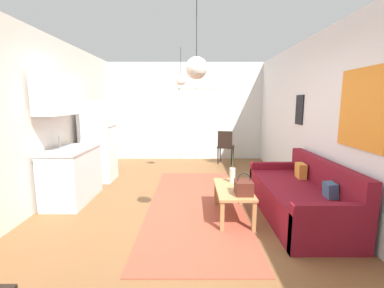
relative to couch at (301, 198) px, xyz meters
name	(u,v)px	position (x,y,z in m)	size (l,w,h in m)	color
ground_plane	(179,218)	(-1.75, 0.06, -0.33)	(4.95, 8.39, 0.10)	brown
wall_back	(185,112)	(-1.74, 4.01, 1.08)	(4.55, 0.13, 2.74)	silver
wall_right	(338,122)	(0.47, 0.06, 1.09)	(0.12, 7.99, 2.74)	silver
wall_left	(19,122)	(-3.97, 0.06, 1.09)	(0.12, 7.99, 2.74)	silver
area_rug	(194,204)	(-1.52, 0.47, -0.27)	(1.46, 3.68, 0.01)	#9E4733
couch	(301,198)	(0.00, 0.00, 0.00)	(0.90, 2.03, 0.83)	maroon
coffee_table	(232,192)	(-0.99, 0.01, 0.09)	(0.49, 0.98, 0.43)	#B27F4C
bamboo_vase	(231,175)	(-0.96, 0.28, 0.27)	(0.09, 0.09, 0.44)	beige
handbag	(243,187)	(-0.89, -0.25, 0.25)	(0.22, 0.27, 0.29)	#512319
refrigerator	(97,141)	(-3.54, 1.83, 0.55)	(0.63, 0.63, 1.66)	white
kitchen_counter	(68,154)	(-3.61, 0.65, 0.51)	(0.61, 1.16, 2.08)	silver
accent_chair	(224,145)	(-0.69, 3.30, 0.23)	(0.51, 0.50, 0.89)	black
pendant_lamp_near	(195,68)	(-1.53, -0.74, 1.72)	(0.23, 0.23, 0.86)	black
pendant_lamp_far	(180,80)	(-1.81, 1.96, 1.81)	(0.21, 0.21, 0.76)	black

